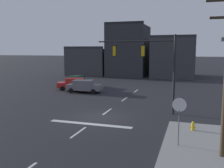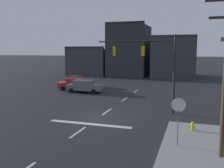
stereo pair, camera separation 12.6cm
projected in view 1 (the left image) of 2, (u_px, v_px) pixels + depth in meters
name	position (u px, v px, depth m)	size (l,w,h in m)	color
ground_plane	(99.00, 117.00, 20.64)	(400.00, 400.00, 0.00)	#232328
sidewalk_near_corner	(208.00, 145.00, 14.44)	(5.00, 8.00, 0.15)	gray
stop_bar_paint	(90.00, 124.00, 18.75)	(6.40, 0.50, 0.01)	silver
lane_centreline	(107.00, 112.00, 22.53)	(0.16, 26.40, 0.01)	silver
signal_mast_near_side	(150.00, 60.00, 22.01)	(7.20, 1.19, 6.72)	black
stop_sign	(179.00, 110.00, 13.93)	(0.76, 0.64, 2.83)	#56565B
car_lot_nearside	(84.00, 86.00, 32.43)	(4.56, 2.18, 1.61)	slate
car_lot_middle	(74.00, 84.00, 34.75)	(4.75, 3.23, 1.61)	#A81E1E
car_lot_farside	(76.00, 81.00, 37.64)	(2.39, 4.62, 1.61)	#143D28
fire_hydrant	(193.00, 128.00, 16.80)	(0.40, 0.30, 0.75)	gold
building_row	(132.00, 57.00, 54.00)	(26.17, 12.54, 10.81)	#38383D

